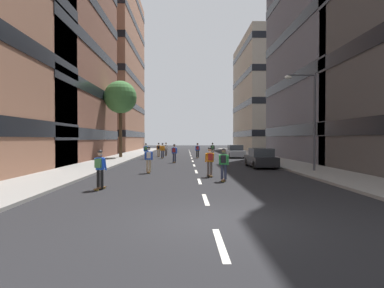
{
  "coord_description": "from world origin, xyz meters",
  "views": [
    {
      "loc": [
        -0.76,
        -8.77,
        2.29
      ],
      "look_at": [
        0.0,
        26.38,
        1.68
      ],
      "focal_mm": 29.47,
      "sensor_mm": 36.0,
      "label": 1
    }
  ],
  "objects_px": {
    "skater_3": "(166,148)",
    "skater_6": "(100,167)",
    "parked_car_near": "(261,159)",
    "skater_8": "(174,152)",
    "skater_0": "(163,150)",
    "skater_7": "(149,158)",
    "parked_car_mid": "(235,152)",
    "skater_10": "(224,162)",
    "skater_5": "(146,150)",
    "street_tree_near": "(120,98)",
    "skater_1": "(198,149)",
    "skater_4": "(159,149)",
    "skater_9": "(213,149)",
    "skater_2": "(210,160)",
    "streetlamp_right": "(309,111)"
  },
  "relations": [
    {
      "from": "skater_5",
      "to": "skater_9",
      "type": "relative_size",
      "value": 1.0
    },
    {
      "from": "street_tree_near",
      "to": "streetlamp_right",
      "type": "relative_size",
      "value": 1.36
    },
    {
      "from": "skater_2",
      "to": "skater_5",
      "type": "distance_m",
      "value": 17.55
    },
    {
      "from": "streetlamp_right",
      "to": "skater_3",
      "type": "height_order",
      "value": "streetlamp_right"
    },
    {
      "from": "skater_0",
      "to": "skater_5",
      "type": "xyz_separation_m",
      "value": [
        -1.77,
        -1.31,
        0.03
      ]
    },
    {
      "from": "street_tree_near",
      "to": "skater_3",
      "type": "bearing_deg",
      "value": 47.92
    },
    {
      "from": "parked_car_mid",
      "to": "skater_10",
      "type": "height_order",
      "value": "skater_10"
    },
    {
      "from": "skater_4",
      "to": "skater_10",
      "type": "relative_size",
      "value": 1.0
    },
    {
      "from": "skater_6",
      "to": "skater_9",
      "type": "xyz_separation_m",
      "value": [
        7.32,
        26.04,
        0.0
      ]
    },
    {
      "from": "skater_4",
      "to": "skater_8",
      "type": "relative_size",
      "value": 1.0
    },
    {
      "from": "parked_car_near",
      "to": "skater_8",
      "type": "xyz_separation_m",
      "value": [
        -7.04,
        4.9,
        0.32
      ]
    },
    {
      "from": "parked_car_near",
      "to": "skater_1",
      "type": "height_order",
      "value": "skater_1"
    },
    {
      "from": "skater_3",
      "to": "skater_0",
      "type": "bearing_deg",
      "value": -90.53
    },
    {
      "from": "skater_3",
      "to": "skater_8",
      "type": "bearing_deg",
      "value": -82.96
    },
    {
      "from": "skater_2",
      "to": "skater_0",
      "type": "bearing_deg",
      "value": 102.96
    },
    {
      "from": "streetlamp_right",
      "to": "skater_1",
      "type": "distance_m",
      "value": 17.55
    },
    {
      "from": "skater_4",
      "to": "streetlamp_right",
      "type": "bearing_deg",
      "value": -58.35
    },
    {
      "from": "skater_7",
      "to": "skater_9",
      "type": "xyz_separation_m",
      "value": [
        5.93,
        19.29,
        0.0
      ]
    },
    {
      "from": "skater_9",
      "to": "streetlamp_right",
      "type": "bearing_deg",
      "value": -75.94
    },
    {
      "from": "skater_3",
      "to": "skater_9",
      "type": "xyz_separation_m",
      "value": [
        6.09,
        -2.14,
        0.03
      ]
    },
    {
      "from": "skater_3",
      "to": "skater_4",
      "type": "xyz_separation_m",
      "value": [
        -0.78,
        -2.4,
        0.03
      ]
    },
    {
      "from": "parked_car_mid",
      "to": "skater_5",
      "type": "xyz_separation_m",
      "value": [
        -10.42,
        -2.41,
        0.32
      ]
    },
    {
      "from": "skater_4",
      "to": "skater_7",
      "type": "height_order",
      "value": "same"
    },
    {
      "from": "skater_0",
      "to": "skater_7",
      "type": "bearing_deg",
      "value": -89.22
    },
    {
      "from": "skater_3",
      "to": "skater_6",
      "type": "xyz_separation_m",
      "value": [
        -1.24,
        -28.18,
        0.03
      ]
    },
    {
      "from": "skater_0",
      "to": "skater_2",
      "type": "distance_m",
      "value": 18.31
    },
    {
      "from": "parked_car_mid",
      "to": "skater_5",
      "type": "relative_size",
      "value": 2.47
    },
    {
      "from": "skater_4",
      "to": "skater_1",
      "type": "bearing_deg",
      "value": -32.81
    },
    {
      "from": "skater_3",
      "to": "skater_5",
      "type": "relative_size",
      "value": 1.0
    },
    {
      "from": "skater_1",
      "to": "skater_6",
      "type": "relative_size",
      "value": 1.0
    },
    {
      "from": "skater_5",
      "to": "skater_7",
      "type": "xyz_separation_m",
      "value": [
        1.99,
        -14.44,
        0.0
      ]
    },
    {
      "from": "skater_5",
      "to": "skater_8",
      "type": "relative_size",
      "value": 1.0
    },
    {
      "from": "skater_9",
      "to": "skater_10",
      "type": "relative_size",
      "value": 1.0
    },
    {
      "from": "street_tree_near",
      "to": "streetlamp_right",
      "type": "xyz_separation_m",
      "value": [
        15.84,
        -15.88,
        -2.92
      ]
    },
    {
      "from": "parked_car_near",
      "to": "parked_car_mid",
      "type": "bearing_deg",
      "value": 90.0
    },
    {
      "from": "skater_8",
      "to": "parked_car_near",
      "type": "bearing_deg",
      "value": -34.85
    },
    {
      "from": "skater_0",
      "to": "parked_car_near",
      "type": "bearing_deg",
      "value": -53.72
    },
    {
      "from": "parked_car_near",
      "to": "skater_8",
      "type": "height_order",
      "value": "skater_8"
    },
    {
      "from": "parked_car_near",
      "to": "skater_0",
      "type": "height_order",
      "value": "skater_0"
    },
    {
      "from": "streetlamp_right",
      "to": "skater_9",
      "type": "bearing_deg",
      "value": 104.06
    },
    {
      "from": "skater_1",
      "to": "skater_2",
      "type": "bearing_deg",
      "value": -89.92
    },
    {
      "from": "street_tree_near",
      "to": "skater_10",
      "type": "relative_size",
      "value": 4.98
    },
    {
      "from": "skater_8",
      "to": "skater_10",
      "type": "distance_m",
      "value": 13.32
    },
    {
      "from": "skater_5",
      "to": "parked_car_near",
      "type": "bearing_deg",
      "value": -45.13
    },
    {
      "from": "skater_3",
      "to": "skater_4",
      "type": "height_order",
      "value": "same"
    },
    {
      "from": "skater_4",
      "to": "skater_3",
      "type": "bearing_deg",
      "value": 71.95
    },
    {
      "from": "skater_9",
      "to": "skater_6",
      "type": "bearing_deg",
      "value": -105.71
    },
    {
      "from": "parked_car_near",
      "to": "skater_6",
      "type": "distance_m",
      "value": 14.56
    },
    {
      "from": "skater_5",
      "to": "skater_6",
      "type": "relative_size",
      "value": 1.0
    },
    {
      "from": "skater_4",
      "to": "street_tree_near",
      "type": "bearing_deg",
      "value": -143.55
    }
  ]
}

